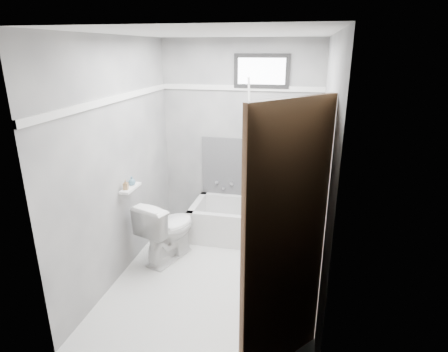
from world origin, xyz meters
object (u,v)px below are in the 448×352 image
(soap_bottle_a, at_px, (126,185))
(office_chair, at_px, (288,189))
(door, at_px, (325,274))
(soap_bottle_b, at_px, (132,181))
(bathtub, at_px, (252,222))
(toilet, at_px, (168,230))

(soap_bottle_a, bearing_deg, office_chair, 31.71)
(door, xyz_separation_m, soap_bottle_b, (-1.92, 1.39, -0.04))
(door, bearing_deg, bathtub, 108.75)
(soap_bottle_a, bearing_deg, toilet, 40.83)
(bathtub, bearing_deg, toilet, -141.15)
(soap_bottle_a, bearing_deg, bathtub, 39.41)
(toilet, height_order, soap_bottle_a, soap_bottle_a)
(office_chair, relative_size, soap_bottle_a, 10.88)
(soap_bottle_b, bearing_deg, soap_bottle_a, -90.00)
(bathtub, distance_m, soap_bottle_b, 1.61)
(office_chair, height_order, door, door)
(toilet, relative_size, soap_bottle_a, 6.94)
(door, height_order, soap_bottle_a, door)
(bathtub, height_order, soap_bottle_b, soap_bottle_b)
(toilet, bearing_deg, soap_bottle_a, 60.41)
(door, distance_m, soap_bottle_b, 2.37)
(bathtub, distance_m, door, 2.46)
(door, bearing_deg, soap_bottle_a, 146.96)
(office_chair, height_order, soap_bottle_b, office_chair)
(office_chair, bearing_deg, bathtub, -161.62)
(soap_bottle_b, bearing_deg, toilet, 23.11)
(office_chair, relative_size, door, 0.57)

